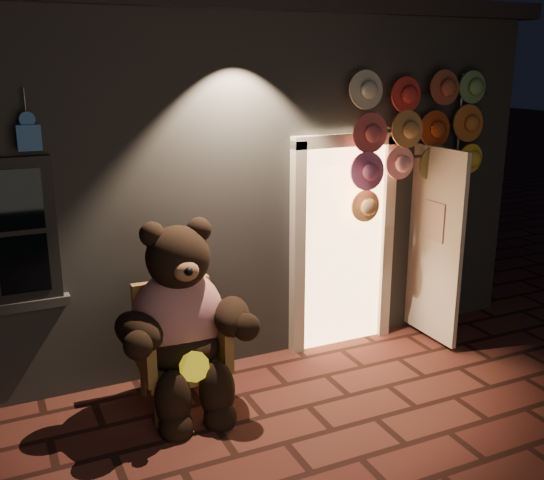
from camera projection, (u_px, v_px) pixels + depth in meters
ground at (286, 443)px, 4.96m from camera, size 60.00×60.00×0.00m
shop_building at (146, 155)px, 7.97m from camera, size 7.30×5.95×3.51m
wicker_armchair at (179, 345)px, 5.47m from camera, size 0.74×0.67×1.04m
teddy_bear at (182, 323)px, 5.28m from camera, size 1.25×0.97×1.71m
hat_rack at (418, 135)px, 6.34m from camera, size 1.67×0.22×2.77m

